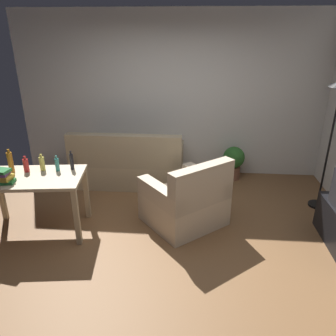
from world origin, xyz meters
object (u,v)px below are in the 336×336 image
Objects in this scene: bottle_tall at (57,165)px; desk at (33,184)px; couch at (128,166)px; bottle_amber at (10,162)px; armchair at (187,202)px; bottle_dark at (72,161)px; bottle_squat at (42,163)px; book_stack at (2,176)px; bottle_red at (26,165)px; potted_plant at (234,161)px; torchiere_lamp at (336,110)px.

desk is at bearing -144.28° from bottle_tall.
couch is 5.90× the size of bottle_amber.
armchair is 1.54m from bottle_dark.
bottle_squat is 0.78× the size of book_stack.
bottle_dark is (0.53, 0.12, 0.02)m from bottle_red.
bottle_tall is (-2.35, -1.63, 0.52)m from potted_plant.
bottle_red is at bearing 54.45° from couch.
torchiere_lamp is 6.04× the size of bottle_amber.
potted_plant is at bearing -156.84° from armchair.
bottle_dark is at bearing -168.16° from torchiere_lamp.
bottle_red is (-0.12, 0.13, 0.20)m from desk.
torchiere_lamp is 4.17m from bottle_amber.
couch is 1.91m from bottle_amber.
couch is 1.77m from bottle_red.
bottle_squat is (0.06, 0.18, 0.20)m from desk.
torchiere_lamp is 4.00m from bottle_red.
couch is 3.15m from torchiere_lamp.
couch is 1.54m from armchair.
armchair is at bearing -116.70° from potted_plant.
desk is 5.29× the size of bottle_dark.
bottle_amber is at bearing 154.54° from desk.
bottle_tall reaches higher than armchair.
potted_plant is 2.36× the size of bottle_dark.
bottle_dark is (-1.44, -0.07, 0.54)m from armchair.
bottle_squat is at bearing -147.38° from potted_plant.
torchiere_lamp is at bearing 11.98° from bottle_red.
armchair is at bearing 2.81° from bottle_dark.
armchair is (1.00, -1.18, 0.01)m from couch.
couch is 0.98× the size of torchiere_lamp.
bottle_amber is 1.24× the size of bottle_dark.
bottle_red is at bearing -168.02° from torchiere_lamp.
bottle_tall is 0.83× the size of bottle_dark.
bottle_tall reaches higher than couch.
bottle_amber is (-2.14, -0.23, 0.57)m from armchair.
bottle_amber is at bearing -167.71° from bottle_red.
desk is at bearing -148.96° from bottle_dark.
bottle_amber is 0.72m from bottle_dark.
torchiere_lamp is at bearing 169.28° from couch.
bottle_dark is at bearing -37.33° from armchair.
bottle_squat is 1.07× the size of bottle_tall.
book_stack is (0.05, -0.30, -0.05)m from bottle_amber.
desk is 4.62× the size of book_stack.
bottle_tall is (0.54, 0.09, -0.05)m from bottle_amber.
couch is at bearing 70.39° from bottle_dark.
torchiere_lamp is at bearing 11.84° from bottle_dark.
desk is 0.39m from bottle_amber.
book_stack is (-0.65, -0.46, -0.02)m from bottle_dark.
bottle_amber reaches higher than bottle_dark.
potted_plant is at bearing 34.70° from bottle_tall.
couch is 1.63m from bottle_squat.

